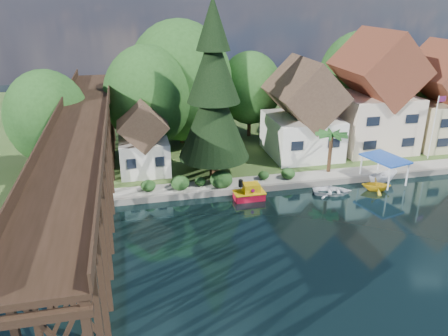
{
  "coord_description": "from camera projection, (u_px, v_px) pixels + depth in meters",
  "views": [
    {
      "loc": [
        -12.24,
        -28.94,
        18.1
      ],
      "look_at": [
        -4.4,
        6.0,
        3.63
      ],
      "focal_mm": 35.0,
      "sensor_mm": 36.0,
      "label": 1
    }
  ],
  "objects": [
    {
      "name": "boat_canopy",
      "position": [
        383.0,
        172.0,
        43.99
      ],
      "size": [
        3.94,
        4.92,
        2.79
      ],
      "color": "white",
      "rests_on": "ground"
    },
    {
      "name": "bg_trees",
      "position": [
        240.0,
        89.0,
        52.14
      ],
      "size": [
        49.9,
        13.3,
        10.57
      ],
      "color": "#382314",
      "rests_on": "bank"
    },
    {
      "name": "shed",
      "position": [
        143.0,
        141.0,
        44.9
      ],
      "size": [
        5.09,
        5.4,
        7.85
      ],
      "color": "white",
      "rests_on": "bank"
    },
    {
      "name": "conifer",
      "position": [
        214.0,
        96.0,
        41.78
      ],
      "size": [
        7.08,
        7.08,
        17.42
      ],
      "color": "#382314",
      "rests_on": "bank"
    },
    {
      "name": "palm_tree",
      "position": [
        332.0,
        136.0,
        44.46
      ],
      "size": [
        3.4,
        3.4,
        4.57
      ],
      "color": "#382314",
      "rests_on": "bank"
    },
    {
      "name": "boat_yellow",
      "position": [
        377.0,
        184.0,
        42.56
      ],
      "size": [
        3.42,
        3.18,
        1.46
      ],
      "primitive_type": "imported",
      "rotation": [
        0.0,
        0.0,
        1.23
      ],
      "color": "yellow",
      "rests_on": "ground"
    },
    {
      "name": "shrubs",
      "position": [
        215.0,
        179.0,
        42.43
      ],
      "size": [
        15.76,
        2.47,
        1.7
      ],
      "color": "#173E16",
      "rests_on": "bank"
    },
    {
      "name": "ground",
      "position": [
        293.0,
        232.0,
        35.45
      ],
      "size": [
        140.0,
        140.0,
        0.0
      ],
      "primitive_type": "plane",
      "color": "black",
      "rests_on": "ground"
    },
    {
      "name": "bank",
      "position": [
        212.0,
        119.0,
        66.11
      ],
      "size": [
        140.0,
        52.0,
        0.5
      ],
      "primitive_type": "cube",
      "color": "#324F1F",
      "rests_on": "ground"
    },
    {
      "name": "tugboat",
      "position": [
        250.0,
        193.0,
        40.81
      ],
      "size": [
        2.9,
        1.61,
        2.1
      ],
      "color": "red",
      "rests_on": "ground"
    },
    {
      "name": "house_left",
      "position": [
        303.0,
        115.0,
        49.41
      ],
      "size": [
        7.64,
        8.64,
        11.02
      ],
      "color": "white",
      "rests_on": "bank"
    },
    {
      "name": "promenade",
      "position": [
        315.0,
        176.0,
        44.88
      ],
      "size": [
        50.0,
        2.6,
        0.06
      ],
      "primitive_type": "cube",
      "color": "gray",
      "rests_on": "bank"
    },
    {
      "name": "seawall",
      "position": [
        302.0,
        185.0,
        43.38
      ],
      "size": [
        60.0,
        0.4,
        0.62
      ],
      "primitive_type": "cube",
      "color": "slate",
      "rests_on": "ground"
    },
    {
      "name": "flagpole",
      "position": [
        436.0,
        121.0,
        48.03
      ],
      "size": [
        1.12,
        0.29,
        7.24
      ],
      "color": "white",
      "rests_on": "bank"
    },
    {
      "name": "house_right",
      "position": [
        442.0,
        102.0,
        52.83
      ],
      "size": [
        8.15,
        8.64,
        12.45
      ],
      "color": "#C4B98D",
      "rests_on": "bank"
    },
    {
      "name": "boat_white_a",
      "position": [
        332.0,
        190.0,
        41.99
      ],
      "size": [
        4.24,
        3.47,
        0.77
      ],
      "primitive_type": "imported",
      "rotation": [
        0.0,
        0.0,
        1.32
      ],
      "color": "white",
      "rests_on": "ground"
    },
    {
      "name": "trestle_bridge",
      "position": [
        85.0,
        164.0,
        34.87
      ],
      "size": [
        4.12,
        44.18,
        9.3
      ],
      "color": "black",
      "rests_on": "ground"
    },
    {
      "name": "house_center",
      "position": [
        374.0,
        99.0,
        51.21
      ],
      "size": [
        8.65,
        9.18,
        13.89
      ],
      "color": "beige",
      "rests_on": "bank"
    }
  ]
}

